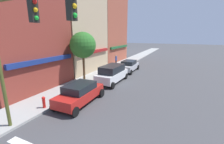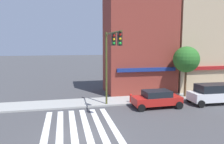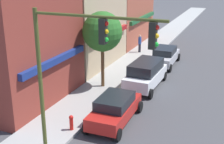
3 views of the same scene
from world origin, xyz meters
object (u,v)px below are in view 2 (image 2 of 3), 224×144
object	(u,v)px
traffic_signal	(111,54)
fire_hydrant	(131,98)
street_tree	(186,60)
sedan_red	(157,99)
suv_white	(213,93)

from	to	relation	value
traffic_signal	fire_hydrant	distance (m)	5.34
traffic_signal	street_tree	xyz separation A→B (m)	(8.88, 3.03, -0.84)
sedan_red	fire_hydrant	distance (m)	2.60
traffic_signal	suv_white	xyz separation A→B (m)	(10.27, 0.23, -3.95)
traffic_signal	street_tree	bearing A→B (deg)	18.84
sedan_red	fire_hydrant	world-z (taller)	sedan_red
traffic_signal	fire_hydrant	bearing A→B (deg)	38.89
traffic_signal	street_tree	world-z (taller)	traffic_signal
traffic_signal	fire_hydrant	xyz separation A→B (m)	(2.39, 1.93, -4.37)
street_tree	suv_white	bearing A→B (deg)	-63.64
sedan_red	street_tree	size ratio (longest dim) A/B	0.82
traffic_signal	street_tree	distance (m)	9.42
sedan_red	street_tree	distance (m)	6.27
suv_white	street_tree	size ratio (longest dim) A/B	0.88
sedan_red	street_tree	bearing A→B (deg)	30.52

